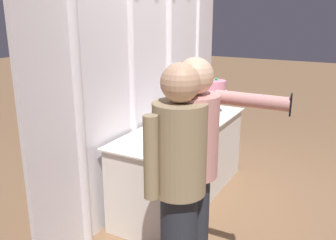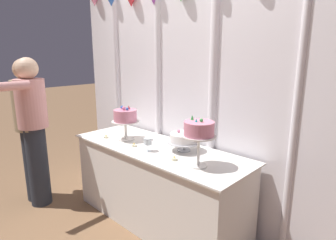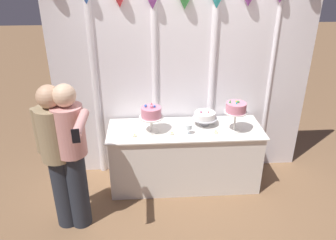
{
  "view_description": "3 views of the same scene",
  "coord_description": "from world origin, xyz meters",
  "px_view_note": "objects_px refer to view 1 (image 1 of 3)",
  "views": [
    {
      "loc": [
        -3.14,
        -1.43,
        1.87
      ],
      "look_at": [
        -0.12,
        0.21,
        0.86
      ],
      "focal_mm": 39.51,
      "sensor_mm": 36.0,
      "label": 1
    },
    {
      "loc": [
        1.84,
        -1.68,
        1.66
      ],
      "look_at": [
        0.07,
        0.18,
        1.05
      ],
      "focal_mm": 30.24,
      "sensor_mm": 36.0,
      "label": 2
    },
    {
      "loc": [
        -0.44,
        -3.44,
        2.63
      ],
      "look_at": [
        -0.2,
        0.16,
        0.88
      ],
      "focal_mm": 35.53,
      "sensor_mm": 36.0,
      "label": 3
    }
  ],
  "objects_px": {
    "tealight_far_left": "(169,145)",
    "guest_man_dark_suit": "(179,183)",
    "cake_display_rightmost": "(215,87)",
    "wine_glass": "(197,118)",
    "tealight_near_right": "(209,117)",
    "cake_display_leftmost": "(168,112)",
    "cake_table": "(183,162)",
    "tealight_near_left": "(188,131)",
    "guest_girl_blue_dress": "(194,172)",
    "cake_display_center": "(185,107)"
  },
  "relations": [
    {
      "from": "cake_display_rightmost",
      "to": "tealight_far_left",
      "type": "distance_m",
      "value": 1.21
    },
    {
      "from": "tealight_near_left",
      "to": "wine_glass",
      "type": "bearing_deg",
      "value": 0.28
    },
    {
      "from": "cake_display_leftmost",
      "to": "guest_girl_blue_dress",
      "type": "distance_m",
      "value": 1.01
    },
    {
      "from": "cake_display_leftmost",
      "to": "wine_glass",
      "type": "height_order",
      "value": "cake_display_leftmost"
    },
    {
      "from": "tealight_near_left",
      "to": "guest_girl_blue_dress",
      "type": "xyz_separation_m",
      "value": [
        -1.03,
        -0.53,
        0.11
      ]
    },
    {
      "from": "wine_glass",
      "to": "tealight_near_left",
      "type": "bearing_deg",
      "value": -179.72
    },
    {
      "from": "cake_table",
      "to": "cake_display_rightmost",
      "type": "distance_m",
      "value": 0.9
    },
    {
      "from": "cake_table",
      "to": "cake_display_leftmost",
      "type": "height_order",
      "value": "cake_display_leftmost"
    },
    {
      "from": "tealight_far_left",
      "to": "guest_girl_blue_dress",
      "type": "relative_size",
      "value": 0.03
    },
    {
      "from": "tealight_far_left",
      "to": "tealight_near_left",
      "type": "xyz_separation_m",
      "value": [
        0.43,
        0.02,
        0.0
      ]
    },
    {
      "from": "cake_display_center",
      "to": "tealight_near_left",
      "type": "distance_m",
      "value": 0.49
    },
    {
      "from": "tealight_far_left",
      "to": "tealight_near_right",
      "type": "bearing_deg",
      "value": 1.59
    },
    {
      "from": "cake_display_center",
      "to": "cake_table",
      "type": "bearing_deg",
      "value": -158.29
    },
    {
      "from": "tealight_far_left",
      "to": "cake_display_rightmost",
      "type": "bearing_deg",
      "value": 2.89
    },
    {
      "from": "tealight_near_left",
      "to": "tealight_near_right",
      "type": "distance_m",
      "value": 0.52
    },
    {
      "from": "tealight_near_left",
      "to": "guest_girl_blue_dress",
      "type": "distance_m",
      "value": 1.16
    },
    {
      "from": "guest_man_dark_suit",
      "to": "tealight_near_right",
      "type": "bearing_deg",
      "value": 16.43
    },
    {
      "from": "tealight_far_left",
      "to": "guest_man_dark_suit",
      "type": "height_order",
      "value": "guest_man_dark_suit"
    },
    {
      "from": "cake_display_leftmost",
      "to": "tealight_far_left",
      "type": "distance_m",
      "value": 0.32
    },
    {
      "from": "wine_glass",
      "to": "tealight_near_right",
      "type": "relative_size",
      "value": 2.42
    },
    {
      "from": "cake_display_leftmost",
      "to": "tealight_near_right",
      "type": "height_order",
      "value": "cake_display_leftmost"
    },
    {
      "from": "guest_girl_blue_dress",
      "to": "tealight_near_left",
      "type": "bearing_deg",
      "value": 27.06
    },
    {
      "from": "tealight_far_left",
      "to": "guest_girl_blue_dress",
      "type": "xyz_separation_m",
      "value": [
        -0.6,
        -0.5,
        0.11
      ]
    },
    {
      "from": "cake_table",
      "to": "tealight_near_right",
      "type": "bearing_deg",
      "value": -21.07
    },
    {
      "from": "cake_display_leftmost",
      "to": "cake_display_rightmost",
      "type": "height_order",
      "value": "cake_display_rightmost"
    },
    {
      "from": "cake_display_leftmost",
      "to": "guest_man_dark_suit",
      "type": "height_order",
      "value": "guest_man_dark_suit"
    },
    {
      "from": "cake_display_center",
      "to": "tealight_near_right",
      "type": "bearing_deg",
      "value": -67.53
    },
    {
      "from": "tealight_near_right",
      "to": "cake_display_center",
      "type": "bearing_deg",
      "value": 112.47
    },
    {
      "from": "cake_table",
      "to": "cake_display_center",
      "type": "bearing_deg",
      "value": 21.71
    },
    {
      "from": "cake_display_rightmost",
      "to": "guest_man_dark_suit",
      "type": "distance_m",
      "value": 2.01
    },
    {
      "from": "tealight_near_left",
      "to": "guest_man_dark_suit",
      "type": "height_order",
      "value": "guest_man_dark_suit"
    },
    {
      "from": "cake_table",
      "to": "cake_display_center",
      "type": "relative_size",
      "value": 6.14
    },
    {
      "from": "cake_display_center",
      "to": "guest_man_dark_suit",
      "type": "distance_m",
      "value": 1.76
    },
    {
      "from": "cake_display_rightmost",
      "to": "guest_girl_blue_dress",
      "type": "relative_size",
      "value": 0.25
    },
    {
      "from": "cake_display_rightmost",
      "to": "cake_display_leftmost",
      "type": "bearing_deg",
      "value": 176.97
    },
    {
      "from": "wine_glass",
      "to": "cake_display_rightmost",
      "type": "bearing_deg",
      "value": 3.63
    },
    {
      "from": "cake_display_rightmost",
      "to": "tealight_near_right",
      "type": "distance_m",
      "value": 0.36
    },
    {
      "from": "tealight_near_left",
      "to": "guest_man_dark_suit",
      "type": "distance_m",
      "value": 1.29
    },
    {
      "from": "cake_display_rightmost",
      "to": "guest_man_dark_suit",
      "type": "relative_size",
      "value": 0.25
    },
    {
      "from": "cake_display_center",
      "to": "tealight_far_left",
      "type": "xyz_separation_m",
      "value": [
        -0.85,
        -0.26,
        -0.11
      ]
    },
    {
      "from": "cake_display_rightmost",
      "to": "cake_display_center",
      "type": "bearing_deg",
      "value": 147.91
    },
    {
      "from": "cake_display_rightmost",
      "to": "tealight_far_left",
      "type": "xyz_separation_m",
      "value": [
        -1.17,
        -0.06,
        -0.28
      ]
    },
    {
      "from": "tealight_far_left",
      "to": "tealight_near_left",
      "type": "relative_size",
      "value": 1.0
    },
    {
      "from": "tealight_near_left",
      "to": "cake_table",
      "type": "bearing_deg",
      "value": 38.55
    },
    {
      "from": "guest_man_dark_suit",
      "to": "cake_table",
      "type": "bearing_deg",
      "value": 25.14
    },
    {
      "from": "guest_girl_blue_dress",
      "to": "cake_display_leftmost",
      "type": "bearing_deg",
      "value": 37.61
    },
    {
      "from": "tealight_far_left",
      "to": "cake_display_center",
      "type": "bearing_deg",
      "value": 16.95
    },
    {
      "from": "cake_display_leftmost",
      "to": "wine_glass",
      "type": "distance_m",
      "value": 0.46
    },
    {
      "from": "wine_glass",
      "to": "guest_girl_blue_dress",
      "type": "relative_size",
      "value": 0.08
    },
    {
      "from": "cake_display_rightmost",
      "to": "wine_glass",
      "type": "bearing_deg",
      "value": -176.37
    }
  ]
}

